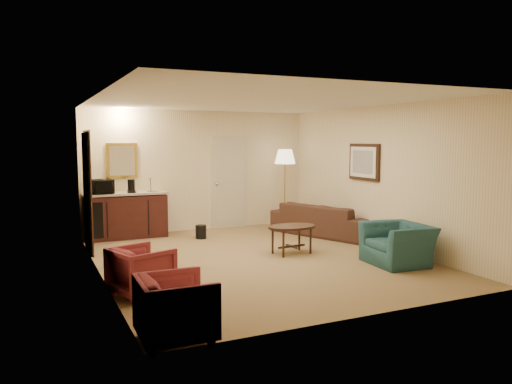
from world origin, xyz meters
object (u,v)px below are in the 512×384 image
(teal_armchair, at_px, (398,237))
(rose_chair_far, at_px, (176,305))
(wetbar_cabinet, at_px, (126,215))
(waste_bin, at_px, (201,232))
(microwave, at_px, (99,185))
(floor_lamp, at_px, (285,189))
(coffee_maker, at_px, (131,186))
(coffee_table, at_px, (292,240))
(sofa, at_px, (324,214))
(rose_chair_near, at_px, (141,268))

(teal_armchair, height_order, rose_chair_far, teal_armchair)
(wetbar_cabinet, bearing_deg, teal_armchair, -48.37)
(waste_bin, relative_size, microwave, 0.53)
(rose_chair_far, distance_m, microwave, 5.50)
(floor_lamp, height_order, waste_bin, floor_lamp)
(waste_bin, bearing_deg, coffee_maker, 153.62)
(floor_lamp, bearing_deg, waste_bin, -169.28)
(floor_lamp, bearing_deg, wetbar_cabinet, 174.72)
(wetbar_cabinet, height_order, coffee_table, wetbar_cabinet)
(wetbar_cabinet, relative_size, teal_armchair, 1.66)
(wetbar_cabinet, bearing_deg, coffee_table, -48.38)
(rose_chair_far, height_order, coffee_table, rose_chair_far)
(sofa, bearing_deg, microwave, 50.13)
(waste_bin, bearing_deg, sofa, -15.95)
(rose_chair_near, xyz_separation_m, coffee_maker, (0.61, 3.79, 0.71))
(teal_armchair, distance_m, coffee_table, 1.80)
(sofa, bearing_deg, coffee_maker, 47.97)
(sofa, bearing_deg, teal_armchair, 152.04)
(rose_chair_near, relative_size, microwave, 1.36)
(coffee_table, bearing_deg, floor_lamp, 64.70)
(sofa, xyz_separation_m, coffee_maker, (-3.69, 1.32, 0.62))
(wetbar_cabinet, distance_m, coffee_table, 3.56)
(sofa, relative_size, coffee_maker, 8.28)
(rose_chair_near, distance_m, floor_lamp, 5.36)
(wetbar_cabinet, relative_size, sofa, 0.74)
(coffee_table, bearing_deg, waste_bin, 117.54)
(teal_armchair, height_order, microwave, microwave)
(microwave, bearing_deg, teal_armchair, -50.51)
(microwave, bearing_deg, coffee_table, -48.55)
(rose_chair_near, relative_size, floor_lamp, 0.39)
(coffee_table, distance_m, coffee_maker, 3.50)
(rose_chair_near, bearing_deg, teal_armchair, -110.88)
(rose_chair_near, relative_size, waste_bin, 2.56)
(rose_chair_near, distance_m, rose_chair_far, 1.63)
(rose_chair_near, xyz_separation_m, coffee_table, (2.86, 1.24, -0.10))
(coffee_table, height_order, coffee_maker, coffee_maker)
(coffee_table, bearing_deg, rose_chair_far, -134.95)
(rose_chair_near, bearing_deg, rose_chair_far, 160.58)
(floor_lamp, bearing_deg, rose_chair_near, -137.98)
(teal_armchair, relative_size, coffee_maker, 3.69)
(rose_chair_near, distance_m, coffee_table, 3.12)
(sofa, relative_size, waste_bin, 8.22)
(teal_armchair, height_order, coffee_maker, coffee_maker)
(sofa, relative_size, teal_armchair, 2.25)
(teal_armchair, bearing_deg, sofa, 178.98)
(teal_armchair, distance_m, waste_bin, 3.96)
(waste_bin, bearing_deg, floor_lamp, 10.72)
(floor_lamp, xyz_separation_m, coffee_maker, (-3.35, 0.22, 0.17))
(coffee_maker, bearing_deg, floor_lamp, -20.45)
(teal_armchair, bearing_deg, coffee_table, -133.81)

